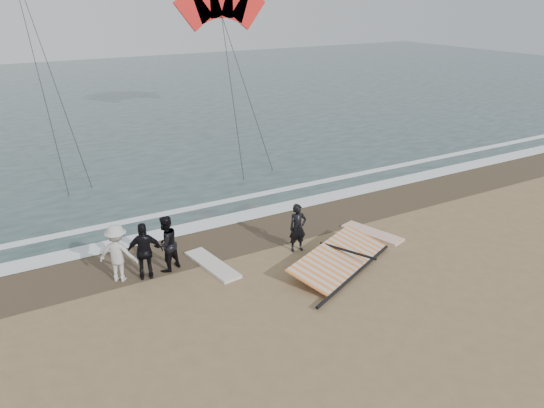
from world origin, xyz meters
The scene contains 11 objects.
ground centered at (0.00, 0.00, 0.00)m, with size 120.00×120.00×0.00m, color #8C704C.
sea centered at (0.00, 33.00, 0.01)m, with size 120.00×54.00×0.02m, color #233838.
wet_sand centered at (0.00, 4.50, 0.01)m, with size 120.00×2.80×0.01m, color #4C3D2B.
foam_near centered at (0.00, 5.90, 0.03)m, with size 120.00×0.90×0.01m, color white.
foam_far centered at (0.00, 7.60, 0.03)m, with size 120.00×0.45×0.01m, color white.
man_main centered at (0.86, 2.55, 0.80)m, with size 0.58×0.38×1.60m, color black.
board_white centered at (3.76, 2.27, 0.04)m, with size 0.62×2.22×0.09m, color white.
board_cream centered at (-1.97, 2.96, 0.05)m, with size 0.62×2.34×0.10m, color beige.
trio_cluster centered at (-3.99, 3.43, 0.87)m, with size 2.56×1.24×1.76m.
sail_rig centered at (1.30, 1.12, 0.19)m, with size 4.08×3.19×0.50m.
kite_red centered at (6.46, 19.62, 6.88)m, with size 6.33×5.17×12.64m.
Camera 1 is at (-7.64, -10.34, 7.78)m, focal length 35.00 mm.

